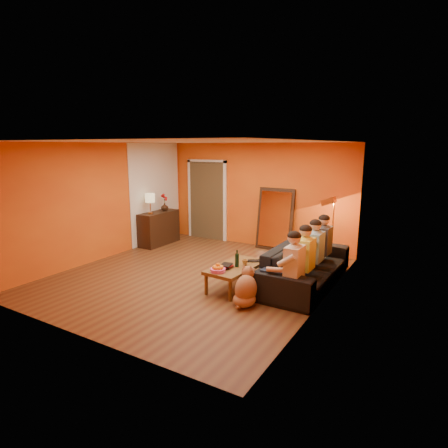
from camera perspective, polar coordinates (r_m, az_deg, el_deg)
The scene contains 27 objects.
room_shell at distance 7.45m, azimuth -2.83°, elevation 2.36°, with size 5.00×5.50×2.60m.
white_accent at distance 10.04m, azimuth -10.38°, elevation 4.65°, with size 0.02×1.90×2.58m, color white.
doorway_recess at distance 10.34m, azimuth -2.24°, elevation 3.64°, with size 1.06×0.30×2.10m, color #3F2D19.
door_jamb_left at distance 10.56m, azimuth -5.20°, elevation 3.77°, with size 0.08×0.06×2.20m, color white.
door_jamb_right at distance 9.94m, azimuth 0.15°, elevation 3.32°, with size 0.08×0.06×2.20m, color white.
door_header at distance 10.14m, azimuth -2.67°, elevation 9.55°, with size 1.22×0.06×0.08m, color white.
mirror_frame at distance 9.26m, azimuth 7.80°, elevation 0.75°, with size 0.92×0.06×1.52m, color #331B11.
mirror_glass at distance 9.23m, azimuth 7.71°, elevation 0.71°, with size 0.78×0.02×1.36m, color white.
sideboard at distance 9.88m, azimuth -9.87°, elevation -0.61°, with size 0.44×1.18×0.85m, color #331B11.
table_lamp at distance 9.53m, azimuth -11.18°, elevation 3.05°, with size 0.24×0.24×0.51m, color beige, non-canonical shape.
sofa at distance 7.10m, azimuth 12.38°, elevation -6.10°, with size 1.00×2.55×0.74m, color black.
coffee_table at distance 6.82m, azimuth 1.80°, elevation -8.03°, with size 0.62×1.22×0.42m, color brown, non-canonical shape.
floor_lamp at distance 8.28m, azimuth 16.20°, elevation -1.23°, with size 0.30×0.24×1.44m, color #C77F3A, non-canonical shape.
dog at distance 6.08m, azimuth 3.38°, elevation -9.43°, with size 0.35×0.55×0.65m, color #A36E49, non-canonical shape.
person_far_left at distance 6.09m, azimuth 10.64°, elevation -6.73°, with size 0.70×0.44×1.22m, color beige, non-canonical shape.
person_mid_left at distance 6.58m, azimuth 12.30°, elevation -5.37°, with size 0.70×0.44×1.22m, color #DBD449, non-canonical shape.
person_mid_right at distance 7.09m, azimuth 13.72°, elevation -4.19°, with size 0.70×0.44×1.22m, color #84AECC, non-canonical shape.
person_far_right at distance 7.60m, azimuth 14.95°, elevation -3.17°, with size 0.70×0.44×1.22m, color #333338, non-canonical shape.
fruit_bowl at distance 6.40m, azimuth -0.93°, elevation -6.62°, with size 0.26×0.26×0.16m, color #E751A9, non-canonical shape.
wine_bottle at distance 6.64m, azimuth 1.99°, elevation -5.27°, with size 0.07×0.07×0.31m, color black.
tumbler at distance 6.78m, azimuth 3.20°, elevation -5.85°, with size 0.11×0.11×0.10m, color #B27F3F.
laptop at distance 6.96m, azimuth 4.51°, elevation -5.70°, with size 0.31×0.20×0.02m, color black.
book_lower at distance 6.66m, azimuth -0.39°, elevation -6.48°, with size 0.19×0.26×0.02m, color #331B11.
book_mid at distance 6.66m, azimuth -0.27°, elevation -6.29°, with size 0.18×0.24×0.02m, color #B41415.
book_upper at distance 6.64m, azimuth -0.43°, elevation -6.15°, with size 0.19×0.25×0.02m, color black.
vase at distance 9.96m, azimuth -9.05°, elevation 2.61°, with size 0.19×0.19×0.20m, color #331B11.
flowers at distance 9.93m, azimuth -9.09°, elevation 4.00°, with size 0.17×0.17×0.45m, color #B41415, non-canonical shape.
Camera 1 is at (4.06, -5.76, 2.53)m, focal length 30.00 mm.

